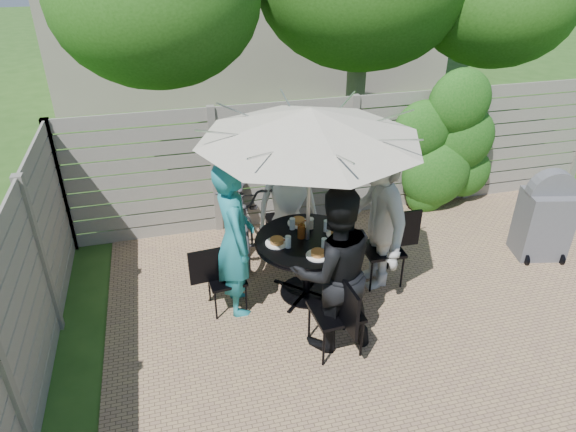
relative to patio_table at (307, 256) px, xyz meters
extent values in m
plane|color=#274C17|center=(1.19, -1.23, -0.54)|extent=(60.00, 60.00, 0.00)
cube|color=#8C6B51|center=(1.19, -0.73, -0.53)|extent=(7.00, 6.00, 0.02)
cube|color=gray|center=(1.19, 1.77, 0.38)|extent=(8.00, 0.10, 1.85)
cube|color=gray|center=(-2.81, -0.73, 0.38)|extent=(0.10, 5.00, 1.85)
ellipsoid|color=#184F12|center=(2.59, 1.62, 0.36)|extent=(1.20, 0.70, 1.80)
cylinder|color=black|center=(0.00, 0.00, 0.22)|extent=(1.21, 1.21, 0.03)
cylinder|color=black|center=(0.00, 0.00, -0.16)|extent=(0.08, 0.08, 0.76)
cylinder|color=black|center=(0.00, 0.00, -0.52)|extent=(0.63, 0.63, 0.04)
cylinder|color=silver|center=(0.00, 0.00, 0.55)|extent=(0.04, 0.04, 2.18)
cone|color=beige|center=(0.00, 0.00, 1.60)|extent=(2.43, 2.43, 0.33)
cube|color=black|center=(-0.02, 0.95, -0.06)|extent=(0.48, 0.48, 0.04)
cube|color=black|center=(-0.03, 1.19, 0.20)|extent=(0.04, 0.48, 0.49)
imported|color=silver|center=(-0.02, 0.83, 0.26)|extent=(0.80, 0.53, 1.61)
cube|color=black|center=(-0.95, -0.02, -0.13)|extent=(0.44, 0.44, 0.03)
cube|color=black|center=(-1.15, -0.04, 0.09)|extent=(0.40, 0.06, 0.41)
imported|color=teal|center=(-0.83, -0.02, 0.37)|extent=(0.45, 0.67, 1.82)
cube|color=black|center=(0.02, -0.95, -0.06)|extent=(0.51, 0.51, 0.04)
cube|color=black|center=(0.04, -1.19, 0.20)|extent=(0.06, 0.48, 0.49)
imported|color=black|center=(0.02, -0.83, 0.36)|extent=(0.89, 0.70, 1.80)
cube|color=black|center=(0.95, 0.02, -0.07)|extent=(0.47, 0.47, 0.04)
cube|color=black|center=(1.18, 0.02, 0.18)|extent=(0.46, 0.04, 0.47)
imported|color=#B3B2AE|center=(0.83, 0.02, 0.41)|extent=(0.73, 1.24, 1.90)
cylinder|color=white|center=(-0.01, 0.36, 0.24)|extent=(0.26, 0.26, 0.01)
cylinder|color=#B87536|center=(-0.01, 0.36, 0.27)|extent=(0.15, 0.15, 0.05)
cylinder|color=white|center=(-0.36, -0.01, 0.24)|extent=(0.26, 0.26, 0.01)
cylinder|color=#B87536|center=(-0.36, -0.01, 0.27)|extent=(0.15, 0.15, 0.05)
cylinder|color=white|center=(0.01, -0.36, 0.24)|extent=(0.26, 0.26, 0.01)
cylinder|color=#B87536|center=(0.01, -0.36, 0.27)|extent=(0.15, 0.15, 0.05)
cylinder|color=white|center=(0.36, 0.01, 0.24)|extent=(0.26, 0.26, 0.01)
cylinder|color=#B87536|center=(0.36, 0.01, 0.27)|extent=(0.15, 0.15, 0.05)
cylinder|color=white|center=(0.19, -0.30, 0.24)|extent=(0.24, 0.24, 0.01)
cylinder|color=#B87536|center=(0.19, -0.30, 0.27)|extent=(0.14, 0.14, 0.05)
cylinder|color=silver|center=(-0.11, 0.26, 0.30)|extent=(0.07, 0.07, 0.14)
cylinder|color=silver|center=(-0.26, -0.11, 0.30)|extent=(0.07, 0.07, 0.14)
cylinder|color=silver|center=(0.11, -0.26, 0.30)|extent=(0.07, 0.07, 0.14)
cylinder|color=silver|center=(0.26, 0.11, 0.30)|extent=(0.07, 0.07, 0.14)
cylinder|color=#59280C|center=(-0.06, 0.05, 0.31)|extent=(0.09, 0.09, 0.16)
cylinder|color=#C6B293|center=(0.09, 0.22, 0.29)|extent=(0.08, 0.08, 0.12)
imported|color=#333338|center=(-0.50, 1.37, -0.01)|extent=(0.93, 2.09, 1.06)
cube|color=#59595E|center=(3.22, 0.05, -0.08)|extent=(0.69, 0.59, 0.93)
cylinder|color=#59595E|center=(3.22, 0.05, 0.39)|extent=(0.64, 0.32, 0.61)
camera|label=1|loc=(-1.45, -4.72, 3.31)|focal=32.00mm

